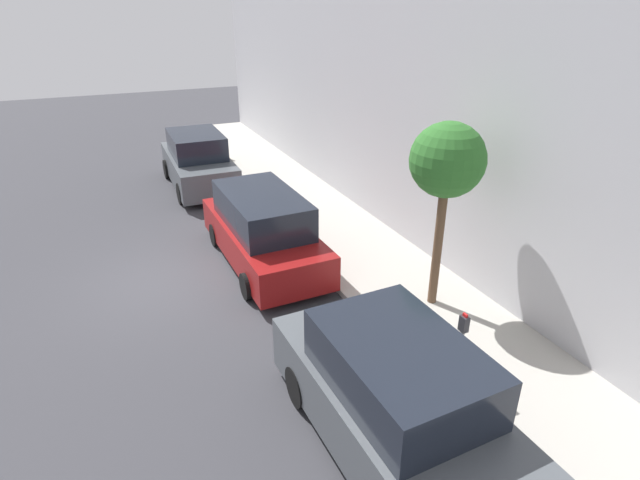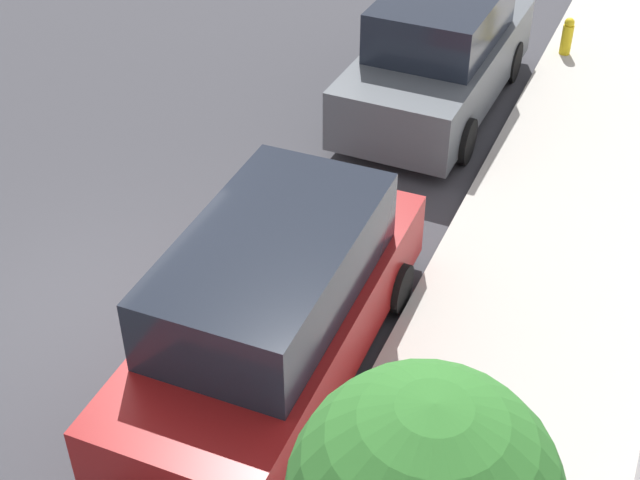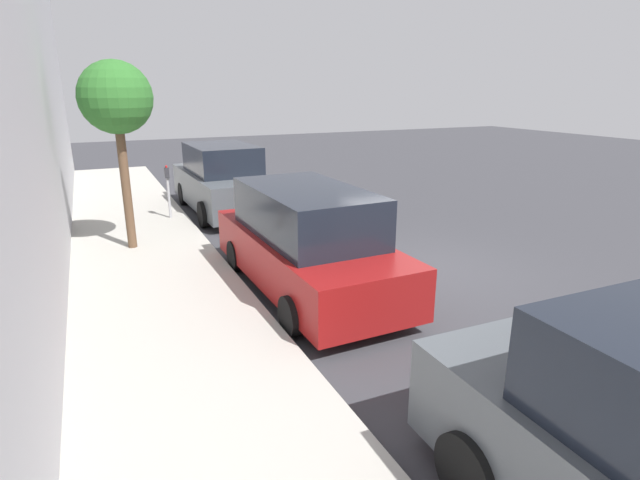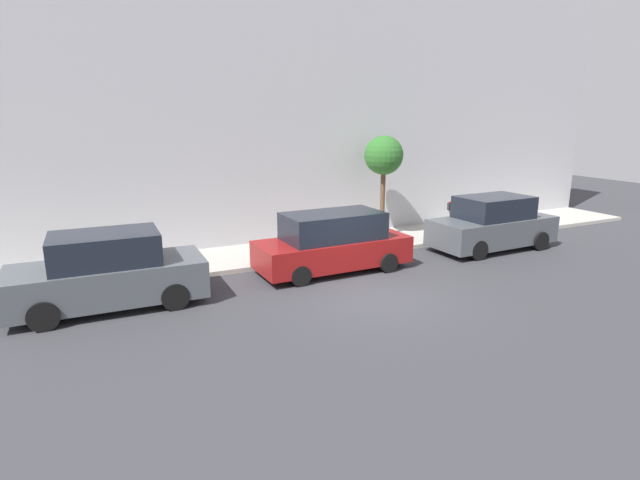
% 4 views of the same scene
% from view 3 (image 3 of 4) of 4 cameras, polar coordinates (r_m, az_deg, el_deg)
% --- Properties ---
extents(ground_plane, '(60.00, 60.00, 0.00)m').
position_cam_3_polar(ground_plane, '(10.34, 11.13, -3.43)').
color(ground_plane, '#38383D').
extents(sidewalk, '(2.90, 32.00, 0.15)m').
position_cam_3_polar(sidewalk, '(8.57, -17.13, -7.76)').
color(sidewalk, '#B2ADA3').
rests_on(sidewalk, ground_plane).
extents(parked_suv_nearest, '(2.10, 4.86, 1.98)m').
position_cam_3_polar(parked_suv_nearest, '(15.03, -11.02, 6.65)').
color(parked_suv_nearest, '#4C5156').
rests_on(parked_suv_nearest, ground_plane).
extents(parked_minivan_second, '(2.02, 4.94, 1.90)m').
position_cam_3_polar(parked_minivan_second, '(8.91, -1.56, -0.18)').
color(parked_minivan_second, maroon).
rests_on(parked_minivan_second, ground_plane).
extents(parking_meter_near, '(0.11, 0.15, 1.43)m').
position_cam_3_polar(parking_meter_near, '(14.08, -16.98, 5.92)').
color(parking_meter_near, '#ADADB2').
rests_on(parking_meter_near, sidewalk).
extents(street_tree, '(1.49, 1.49, 3.96)m').
position_cam_3_polar(street_tree, '(11.40, -22.28, 14.59)').
color(street_tree, brown).
rests_on(street_tree, sidewalk).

